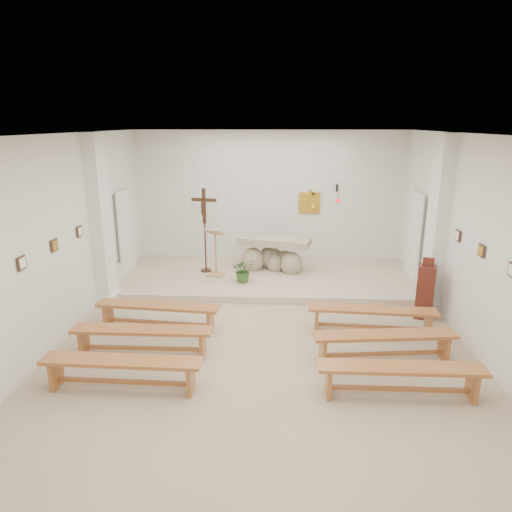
# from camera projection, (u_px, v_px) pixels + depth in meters

# --- Properties ---
(ground) EXTENTS (7.00, 10.00, 0.00)m
(ground) POSITION_uv_depth(u_px,v_px,m) (262.00, 349.00, 7.69)
(ground) COLOR tan
(ground) RESTS_ON ground
(wall_left) EXTENTS (0.02, 10.00, 3.50)m
(wall_left) POSITION_uv_depth(u_px,v_px,m) (47.00, 247.00, 7.35)
(wall_left) COLOR silver
(wall_left) RESTS_ON ground
(wall_right) EXTENTS (0.02, 10.00, 3.50)m
(wall_right) POSITION_uv_depth(u_px,v_px,m) (489.00, 252.00, 7.03)
(wall_right) COLOR silver
(wall_right) RESTS_ON ground
(wall_back) EXTENTS (7.00, 0.02, 3.50)m
(wall_back) POSITION_uv_depth(u_px,v_px,m) (269.00, 199.00, 11.98)
(wall_back) COLOR silver
(wall_back) RESTS_ON ground
(ceiling) EXTENTS (7.00, 10.00, 0.02)m
(ceiling) POSITION_uv_depth(u_px,v_px,m) (263.00, 136.00, 6.70)
(ceiling) COLOR silver
(ceiling) RESTS_ON wall_back
(sanctuary_platform) EXTENTS (6.98, 3.00, 0.15)m
(sanctuary_platform) POSITION_uv_depth(u_px,v_px,m) (267.00, 277.00, 11.02)
(sanctuary_platform) COLOR #BCA791
(sanctuary_platform) RESTS_ON ground
(pilaster_left) EXTENTS (0.26, 0.55, 3.50)m
(pilaster_left) POSITION_uv_depth(u_px,v_px,m) (101.00, 221.00, 9.27)
(pilaster_left) COLOR white
(pilaster_left) RESTS_ON ground
(pilaster_right) EXTENTS (0.26, 0.55, 3.50)m
(pilaster_right) POSITION_uv_depth(u_px,v_px,m) (437.00, 224.00, 8.96)
(pilaster_right) COLOR white
(pilaster_right) RESTS_ON ground
(gold_wall_relief) EXTENTS (0.55, 0.04, 0.55)m
(gold_wall_relief) POSITION_uv_depth(u_px,v_px,m) (309.00, 203.00, 11.93)
(gold_wall_relief) COLOR gold
(gold_wall_relief) RESTS_ON wall_back
(sanctuary_lamp) EXTENTS (0.11, 0.36, 0.44)m
(sanctuary_lamp) POSITION_uv_depth(u_px,v_px,m) (338.00, 199.00, 11.61)
(sanctuary_lamp) COLOR black
(sanctuary_lamp) RESTS_ON wall_back
(station_frame_left_front) EXTENTS (0.03, 0.20, 0.20)m
(station_frame_left_front) POSITION_uv_depth(u_px,v_px,m) (22.00, 263.00, 6.60)
(station_frame_left_front) COLOR #432B1D
(station_frame_left_front) RESTS_ON wall_left
(station_frame_left_mid) EXTENTS (0.03, 0.20, 0.20)m
(station_frame_left_mid) POSITION_uv_depth(u_px,v_px,m) (54.00, 245.00, 7.55)
(station_frame_left_mid) COLOR #432B1D
(station_frame_left_mid) RESTS_ON wall_left
(station_frame_left_rear) EXTENTS (0.03, 0.20, 0.20)m
(station_frame_left_rear) POSITION_uv_depth(u_px,v_px,m) (80.00, 231.00, 8.51)
(station_frame_left_rear) COLOR #432B1D
(station_frame_left_rear) RESTS_ON wall_left
(station_frame_right_front) EXTENTS (0.03, 0.20, 0.20)m
(station_frame_right_front) POSITION_uv_depth(u_px,v_px,m) (512.00, 270.00, 6.28)
(station_frame_right_front) COLOR #432B1D
(station_frame_right_front) RESTS_ON wall_right
(station_frame_right_mid) EXTENTS (0.03, 0.20, 0.20)m
(station_frame_right_mid) POSITION_uv_depth(u_px,v_px,m) (481.00, 251.00, 7.23)
(station_frame_right_mid) COLOR #432B1D
(station_frame_right_mid) RESTS_ON wall_right
(station_frame_right_rear) EXTENTS (0.03, 0.20, 0.20)m
(station_frame_right_rear) POSITION_uv_depth(u_px,v_px,m) (458.00, 236.00, 8.19)
(station_frame_right_rear) COLOR #432B1D
(station_frame_right_rear) RESTS_ON wall_right
(radiator_left) EXTENTS (0.10, 0.85, 0.52)m
(radiator_left) POSITION_uv_depth(u_px,v_px,m) (116.00, 278.00, 10.36)
(radiator_left) COLOR silver
(radiator_left) RESTS_ON ground
(radiator_right) EXTENTS (0.10, 0.85, 0.52)m
(radiator_right) POSITION_uv_depth(u_px,v_px,m) (422.00, 283.00, 10.04)
(radiator_right) COLOR silver
(radiator_right) RESTS_ON ground
(altar) EXTENTS (1.85, 1.09, 0.90)m
(altar) POSITION_uv_depth(u_px,v_px,m) (273.00, 256.00, 11.28)
(altar) COLOR tan
(altar) RESTS_ON sanctuary_platform
(lectern) EXTENTS (0.50, 0.46, 1.17)m
(lectern) POSITION_uv_depth(u_px,v_px,m) (215.00, 252.00, 10.76)
(lectern) COLOR tan
(lectern) RESTS_ON sanctuary_platform
(crucifix_stand) EXTENTS (0.61, 0.27, 2.04)m
(crucifix_stand) POSITION_uv_depth(u_px,v_px,m) (205.00, 224.00, 10.92)
(crucifix_stand) COLOR #3D2413
(crucifix_stand) RESTS_ON sanctuary_platform
(potted_plant) EXTENTS (0.59, 0.53, 0.56)m
(potted_plant) POSITION_uv_depth(u_px,v_px,m) (244.00, 270.00, 10.42)
(potted_plant) COLOR #335B24
(potted_plant) RESTS_ON sanctuary_platform
(donation_pedestal) EXTENTS (0.42, 0.42, 1.22)m
(donation_pedestal) POSITION_uv_depth(u_px,v_px,m) (425.00, 291.00, 8.81)
(donation_pedestal) COLOR #532017
(donation_pedestal) RESTS_ON ground
(bench_left_front) EXTENTS (2.30, 0.58, 0.48)m
(bench_left_front) POSITION_uv_depth(u_px,v_px,m) (158.00, 310.00, 8.36)
(bench_left_front) COLOR #AD6532
(bench_left_front) RESTS_ON ground
(bench_right_front) EXTENTS (2.30, 0.53, 0.48)m
(bench_right_front) POSITION_uv_depth(u_px,v_px,m) (372.00, 315.00, 8.18)
(bench_right_front) COLOR #AD6532
(bench_right_front) RESTS_ON ground
(bench_left_second) EXTENTS (2.28, 0.37, 0.48)m
(bench_left_second) POSITION_uv_depth(u_px,v_px,m) (142.00, 335.00, 7.40)
(bench_left_second) COLOR #AD6532
(bench_left_second) RESTS_ON ground
(bench_right_second) EXTENTS (2.30, 0.61, 0.48)m
(bench_right_second) POSITION_uv_depth(u_px,v_px,m) (384.00, 340.00, 7.22)
(bench_right_second) COLOR #AD6532
(bench_right_second) RESTS_ON ground
(bench_left_third) EXTENTS (2.28, 0.42, 0.48)m
(bench_left_third) POSITION_uv_depth(u_px,v_px,m) (122.00, 367.00, 6.43)
(bench_left_third) COLOR #AD6532
(bench_left_third) RESTS_ON ground
(bench_right_third) EXTENTS (2.28, 0.37, 0.48)m
(bench_right_third) POSITION_uv_depth(u_px,v_px,m) (401.00, 374.00, 6.25)
(bench_right_third) COLOR #AD6532
(bench_right_third) RESTS_ON ground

